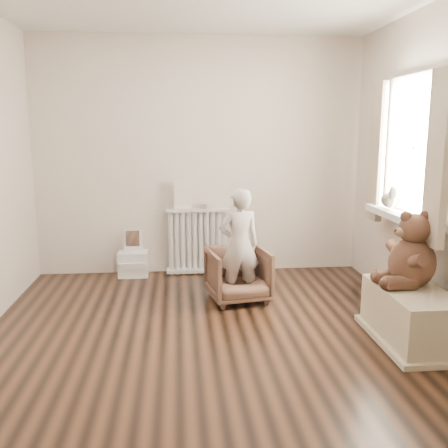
{
  "coord_description": "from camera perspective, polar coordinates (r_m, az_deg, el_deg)",
  "views": [
    {
      "loc": [
        -0.24,
        -3.76,
        1.61
      ],
      "look_at": [
        0.15,
        0.45,
        0.8
      ],
      "focal_mm": 40.0,
      "sensor_mm": 36.0,
      "label": 1
    }
  ],
  "objects": [
    {
      "name": "window_sill",
      "position": [
        4.55,
        19.62,
        0.84
      ],
      "size": [
        0.22,
        1.1,
        0.06
      ],
      "primitive_type": "cube",
      "color": "silver",
      "rests_on": "right_wall"
    },
    {
      "name": "back_wall",
      "position": [
        5.58,
        -2.84,
        7.64
      ],
      "size": [
        3.6,
        0.02,
        2.6
      ],
      "primitive_type": "cube",
      "color": "silver",
      "rests_on": "ground"
    },
    {
      "name": "child",
      "position": [
        4.61,
        1.74,
        -2.44
      ],
      "size": [
        0.43,
        0.32,
        1.06
      ],
      "primitive_type": "imported",
      "rotation": [
        0.0,
        0.0,
        3.32
      ],
      "color": "beige",
      "rests_on": "armchair"
    },
    {
      "name": "plush_cat",
      "position": [
        4.73,
        18.49,
        2.86
      ],
      "size": [
        0.16,
        0.25,
        0.21
      ],
      "primitive_type": null,
      "rotation": [
        0.0,
        0.0,
        -0.01
      ],
      "color": "gray",
      "rests_on": "window_sill"
    },
    {
      "name": "right_wall",
      "position": [
        4.29,
        23.24,
        5.82
      ],
      "size": [
        0.02,
        3.6,
        2.6
      ],
      "primitive_type": "cube",
      "color": "silver",
      "rests_on": "ground"
    },
    {
      "name": "window",
      "position": [
        4.53,
        21.13,
        8.1
      ],
      "size": [
        0.03,
        0.9,
        1.1
      ],
      "primitive_type": "cube",
      "color": "white",
      "rests_on": "right_wall"
    },
    {
      "name": "armchair",
      "position": [
        4.74,
        1.65,
        -5.82
      ],
      "size": [
        0.63,
        0.64,
        0.5
      ],
      "primitive_type": "imported",
      "rotation": [
        0.0,
        0.0,
        0.18
      ],
      "color": "brown",
      "rests_on": "floor"
    },
    {
      "name": "toy_vanity",
      "position": [
        5.6,
        -10.37,
        -3.14
      ],
      "size": [
        0.32,
        0.23,
        0.51
      ],
      "primitive_type": "cube",
      "color": "silver",
      "rests_on": "floor"
    },
    {
      "name": "paper_doll",
      "position": [
        5.49,
        -4.73,
        3.39
      ],
      "size": [
        0.19,
        0.02,
        0.32
      ],
      "primitive_type": "cube",
      "color": "beige",
      "rests_on": "radiator"
    },
    {
      "name": "tin_a",
      "position": [
        5.52,
        -2.04,
        2.07
      ],
      "size": [
        0.1,
        0.1,
        0.06
      ],
      "primitive_type": "cylinder",
      "color": "#A59E8C",
      "rests_on": "radiator"
    },
    {
      "name": "radiator",
      "position": [
        5.58,
        -3.01,
        -1.8
      ],
      "size": [
        0.7,
        0.13,
        0.74
      ],
      "primitive_type": "cube",
      "color": "silver",
      "rests_on": "floor"
    },
    {
      "name": "teddy_bear",
      "position": [
        4.08,
        20.76,
        -3.2
      ],
      "size": [
        0.48,
        0.37,
        0.58
      ],
      "primitive_type": null,
      "rotation": [
        0.0,
        0.0,
        0.02
      ],
      "color": "#3E2418",
      "rests_on": "toy_bench"
    },
    {
      "name": "toy_bench",
      "position": [
        4.13,
        20.65,
        -9.87
      ],
      "size": [
        0.47,
        0.88,
        0.41
      ],
      "primitive_type": "cube",
      "color": "beige",
      "rests_on": "floor"
    },
    {
      "name": "curtain_right",
      "position": [
        5.01,
        17.05,
        7.85
      ],
      "size": [
        0.06,
        0.26,
        1.3
      ],
      "primitive_type": "cube",
      "color": "#C2B092",
      "rests_on": "right_wall"
    },
    {
      "name": "floor",
      "position": [
        4.1,
        -1.54,
        -12.29
      ],
      "size": [
        3.6,
        3.6,
        0.01
      ],
      "primitive_type": "cube",
      "color": "black",
      "rests_on": "ground"
    },
    {
      "name": "front_wall",
      "position": [
        2.0,
        1.68,
        1.91
      ],
      "size": [
        3.6,
        0.02,
        2.6
      ],
      "primitive_type": "cube",
      "color": "silver",
      "rests_on": "ground"
    },
    {
      "name": "curtain_left",
      "position": [
        3.98,
        23.27,
        6.8
      ],
      "size": [
        0.06,
        0.26,
        1.3
      ],
      "primitive_type": "cube",
      "color": "#C2B092",
      "rests_on": "right_wall"
    }
  ]
}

